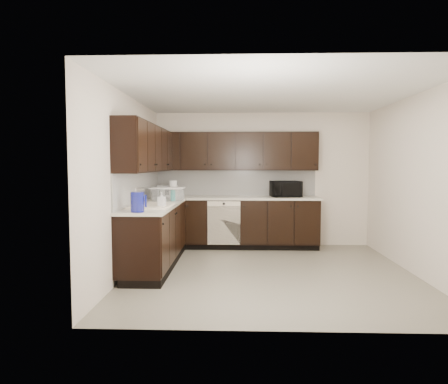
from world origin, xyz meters
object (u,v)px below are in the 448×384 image
at_px(sink, 151,210).
at_px(storage_bin, 167,194).
at_px(microwave, 286,189).
at_px(blue_pitcher, 137,202).
at_px(toaster_oven, 168,191).

xyz_separation_m(sink, storage_bin, (0.07, 0.94, 0.16)).
bearing_deg(sink, microwave, 38.88).
bearing_deg(sink, blue_pitcher, -91.48).
xyz_separation_m(sink, microwave, (2.09, 1.69, 0.20)).
xyz_separation_m(toaster_oven, storage_bin, (0.14, -0.79, -0.00)).
height_order(sink, microwave, microwave).
bearing_deg(microwave, blue_pitcher, -142.29).
relative_size(storage_bin, blue_pitcher, 2.06).
bearing_deg(blue_pitcher, sink, 78.30).
distance_m(sink, blue_pitcher, 0.71).
distance_m(microwave, toaster_oven, 2.16).
bearing_deg(toaster_oven, storage_bin, -73.93).
height_order(sink, toaster_oven, sink).
distance_m(storage_bin, blue_pitcher, 1.63).
distance_m(sink, storage_bin, 0.96).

